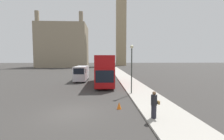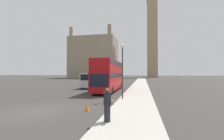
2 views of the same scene
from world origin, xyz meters
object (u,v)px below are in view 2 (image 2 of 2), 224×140
(pedestrian, at_px, (107,105))
(street_lamp, at_px, (122,63))
(white_van, at_px, (92,80))
(red_double_decker_bus, at_px, (109,74))
(clock_tower, at_px, (152,20))

(pedestrian, relative_size, street_lamp, 0.33)
(white_van, relative_size, street_lamp, 1.15)
(white_van, bearing_deg, street_lamp, -57.25)
(red_double_decker_bus, distance_m, pedestrian, 14.28)
(pedestrian, xyz_separation_m, street_lamp, (-0.17, 6.90, 2.63))
(clock_tower, relative_size, pedestrian, 37.82)
(red_double_decker_bus, xyz_separation_m, street_lamp, (2.90, -6.97, 1.20))
(white_van, distance_m, pedestrian, 19.22)
(red_double_decker_bus, height_order, white_van, red_double_decker_bus)
(red_double_decker_bus, bearing_deg, pedestrian, -77.52)
(street_lamp, bearing_deg, clock_tower, 84.52)
(white_van, bearing_deg, clock_tower, 77.43)
(white_van, distance_m, street_lamp, 13.18)
(clock_tower, height_order, street_lamp, clock_tower)
(white_van, bearing_deg, pedestrian, -68.02)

